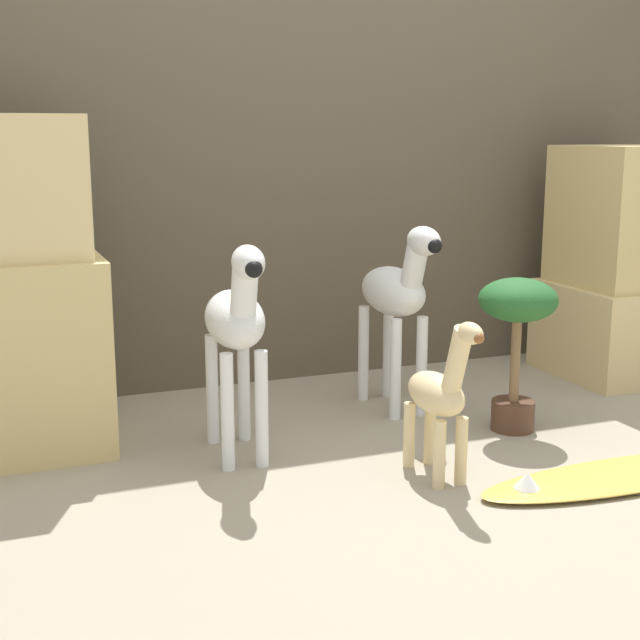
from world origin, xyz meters
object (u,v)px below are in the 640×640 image
Objects in this scene: potted_palm_front at (517,322)px; zebra_right at (397,295)px; giraffe_figurine at (440,395)px; zebra_left at (237,323)px; surfboard at (620,475)px.

zebra_right is at bearing 127.91° from potted_palm_front.
zebra_right reaches higher than giraffe_figurine.
zebra_right is at bearing 21.20° from zebra_left.
surfboard is at bearing -23.60° from giraffe_figurine.
zebra_right is 1.08m from surfboard.
zebra_right is 0.74m from giraffe_figurine.
potted_palm_front is 0.55× the size of surfboard.
zebra_left is 1.03m from potted_palm_front.
zebra_left is 0.72× the size of surfboard.
giraffe_figurine is at bearing 156.40° from surfboard.
potted_palm_front is at bearing 94.41° from surfboard.
zebra_right is 1.00× the size of zebra_left.
zebra_right is 1.38× the size of giraffe_figurine.
zebra_left is (-0.73, -0.28, 0.00)m from zebra_right.
zebra_right is 0.48m from potted_palm_front.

